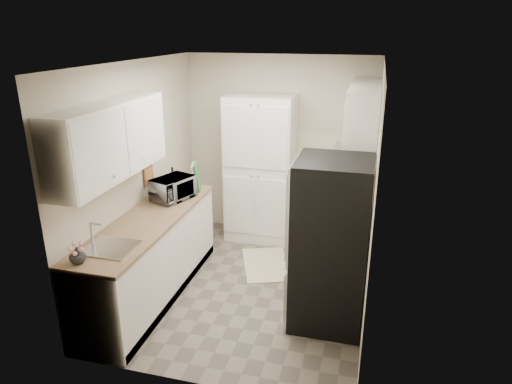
% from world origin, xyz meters
% --- Properties ---
extents(ground, '(3.20, 3.20, 0.00)m').
position_xyz_m(ground, '(0.00, 0.00, 0.00)').
color(ground, '#665B4C').
rests_on(ground, ground).
extents(room_shell, '(2.64, 3.24, 2.52)m').
position_xyz_m(room_shell, '(-0.02, -0.01, 1.63)').
color(room_shell, beige).
rests_on(room_shell, ground).
extents(pantry_cabinet, '(0.90, 0.55, 2.00)m').
position_xyz_m(pantry_cabinet, '(-0.20, 1.32, 1.00)').
color(pantry_cabinet, silver).
rests_on(pantry_cabinet, ground).
extents(base_cabinet_left, '(0.60, 2.30, 0.88)m').
position_xyz_m(base_cabinet_left, '(-0.99, -0.43, 0.44)').
color(base_cabinet_left, silver).
rests_on(base_cabinet_left, ground).
extents(countertop_left, '(0.63, 2.33, 0.04)m').
position_xyz_m(countertop_left, '(-0.99, -0.43, 0.90)').
color(countertop_left, '#846647').
rests_on(countertop_left, base_cabinet_left).
extents(base_cabinet_right, '(0.60, 0.80, 0.88)m').
position_xyz_m(base_cabinet_right, '(0.99, 1.19, 0.44)').
color(base_cabinet_right, silver).
rests_on(base_cabinet_right, ground).
extents(countertop_right, '(0.63, 0.83, 0.04)m').
position_xyz_m(countertop_right, '(0.99, 1.19, 0.90)').
color(countertop_right, '#846647').
rests_on(countertop_right, base_cabinet_right).
extents(electric_range, '(0.71, 0.78, 1.13)m').
position_xyz_m(electric_range, '(0.97, 0.39, 0.48)').
color(electric_range, '#B7B7BC').
rests_on(electric_range, ground).
extents(refrigerator, '(0.70, 0.72, 1.70)m').
position_xyz_m(refrigerator, '(0.94, -0.41, 0.85)').
color(refrigerator, '#B7B7BC').
rests_on(refrigerator, ground).
extents(microwave, '(0.47, 0.56, 0.26)m').
position_xyz_m(microwave, '(-0.96, 0.17, 1.05)').
color(microwave, '#ACACB0').
rests_on(microwave, countertop_left).
extents(wine_bottle, '(0.07, 0.07, 0.28)m').
position_xyz_m(wine_bottle, '(-1.07, 0.42, 1.06)').
color(wine_bottle, black).
rests_on(wine_bottle, countertop_left).
extents(flower_vase, '(0.16, 0.16, 0.15)m').
position_xyz_m(flower_vase, '(-1.11, -1.46, 0.99)').
color(flower_vase, silver).
rests_on(flower_vase, countertop_left).
extents(cutting_board, '(0.11, 0.27, 0.34)m').
position_xyz_m(cutting_board, '(-0.81, 0.56, 1.09)').
color(cutting_board, '#317B32').
rests_on(cutting_board, countertop_left).
extents(toaster_oven, '(0.36, 0.42, 0.22)m').
position_xyz_m(toaster_oven, '(1.08, 1.17, 1.03)').
color(toaster_oven, '#AFB0B4').
rests_on(toaster_oven, countertop_right).
extents(fruit_basket, '(0.24, 0.24, 0.10)m').
position_xyz_m(fruit_basket, '(1.09, 1.18, 1.19)').
color(fruit_basket, '#FF531F').
rests_on(fruit_basket, toaster_oven).
extents(kitchen_mat, '(0.82, 1.02, 0.01)m').
position_xyz_m(kitchen_mat, '(0.08, 0.53, 0.01)').
color(kitchen_mat, beige).
rests_on(kitchen_mat, ground).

